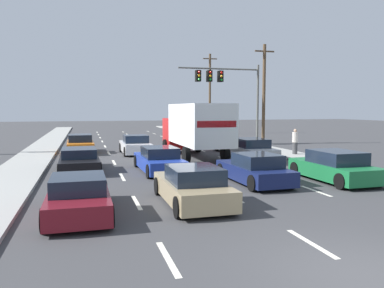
# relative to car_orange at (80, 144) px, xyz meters

# --- Properties ---
(ground_plane) EXTENTS (140.00, 140.00, 0.00)m
(ground_plane) POSITION_rel_car_orange_xyz_m (5.32, 2.55, -0.60)
(ground_plane) COLOR #3D3D3F
(sidewalk_right) EXTENTS (2.37, 80.00, 0.14)m
(sidewalk_right) POSITION_rel_car_orange_xyz_m (13.46, -2.45, -0.53)
(sidewalk_right) COLOR #9E9E99
(sidewalk_right) RESTS_ON ground_plane
(sidewalk_left) EXTENTS (2.37, 80.00, 0.14)m
(sidewalk_left) POSITION_rel_car_orange_xyz_m (-2.82, -2.45, -0.53)
(sidewalk_left) COLOR #9E9E99
(sidewalk_left) RESTS_ON ground_plane
(lane_markings) EXTENTS (6.94, 52.00, 0.01)m
(lane_markings) POSITION_rel_car_orange_xyz_m (5.32, -0.58, -0.60)
(lane_markings) COLOR silver
(lane_markings) RESTS_ON ground_plane
(car_orange) EXTENTS (1.95, 4.31, 1.32)m
(car_orange) POSITION_rel_car_orange_xyz_m (0.00, 0.00, 0.00)
(car_orange) COLOR orange
(car_orange) RESTS_ON ground_plane
(car_black) EXTENTS (2.05, 4.63, 1.15)m
(car_black) POSITION_rel_car_orange_xyz_m (0.01, -8.22, -0.07)
(car_black) COLOR black
(car_black) RESTS_ON ground_plane
(car_maroon) EXTENTS (1.82, 4.33, 1.19)m
(car_maroon) POSITION_rel_car_orange_xyz_m (0.09, -16.57, -0.06)
(car_maroon) COLOR maroon
(car_maroon) RESTS_ON ground_plane
(car_white) EXTENTS (1.92, 4.06, 1.31)m
(car_white) POSITION_rel_car_orange_xyz_m (3.68, -1.55, -0.02)
(car_white) COLOR white
(car_white) RESTS_ON ground_plane
(car_blue) EXTENTS (1.97, 4.74, 1.25)m
(car_blue) POSITION_rel_car_orange_xyz_m (3.83, -9.52, -0.04)
(car_blue) COLOR #1E389E
(car_blue) RESTS_ON ground_plane
(car_tan) EXTENTS (1.88, 4.24, 1.27)m
(car_tan) POSITION_rel_car_orange_xyz_m (3.67, -16.26, -0.03)
(car_tan) COLOR tan
(car_tan) RESTS_ON ground_plane
(box_truck) EXTENTS (2.74, 8.41, 3.40)m
(box_truck) POSITION_rel_car_orange_xyz_m (7.05, -4.80, 1.35)
(box_truck) COLOR white
(box_truck) RESTS_ON ground_plane
(car_navy) EXTENTS (1.95, 4.35, 1.26)m
(car_navy) POSITION_rel_car_orange_xyz_m (7.15, -13.50, -0.03)
(car_navy) COLOR #141E4C
(car_navy) RESTS_ON ground_plane
(car_gray) EXTENTS (1.93, 4.18, 1.21)m
(car_gray) POSITION_rel_car_orange_xyz_m (10.41, -0.14, -0.04)
(car_gray) COLOR slate
(car_gray) RESTS_ON ground_plane
(car_silver) EXTENTS (1.99, 4.50, 1.28)m
(car_silver) POSITION_rel_car_orange_xyz_m (10.20, -6.28, -0.01)
(car_silver) COLOR #B7BABF
(car_silver) RESTS_ON ground_plane
(car_green) EXTENTS (2.03, 4.39, 1.33)m
(car_green) POSITION_rel_car_orange_xyz_m (10.67, -14.01, 0.01)
(car_green) COLOR #196B38
(car_green) RESTS_ON ground_plane
(traffic_signal_mast) EXTENTS (7.33, 0.69, 6.95)m
(traffic_signal_mast) POSITION_rel_car_orange_xyz_m (11.89, 3.37, 4.76)
(traffic_signal_mast) COLOR #595B56
(traffic_signal_mast) RESTS_ON ground_plane
(utility_pole_mid) EXTENTS (1.80, 0.28, 8.68)m
(utility_pole_mid) POSITION_rel_car_orange_xyz_m (15.53, 2.89, 3.87)
(utility_pole_mid) COLOR brown
(utility_pole_mid) RESTS_ON ground_plane
(utility_pole_far) EXTENTS (1.80, 0.28, 9.90)m
(utility_pole_far) POSITION_rel_car_orange_xyz_m (15.57, 18.15, 4.49)
(utility_pole_far) COLOR brown
(utility_pole_far) RESTS_ON ground_plane
(pedestrian_near_corner) EXTENTS (0.38, 0.38, 1.65)m
(pedestrian_near_corner) POSITION_rel_car_orange_xyz_m (13.64, -5.70, 0.36)
(pedestrian_near_corner) COLOR #3F3F42
(pedestrian_near_corner) RESTS_ON sidewalk_right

